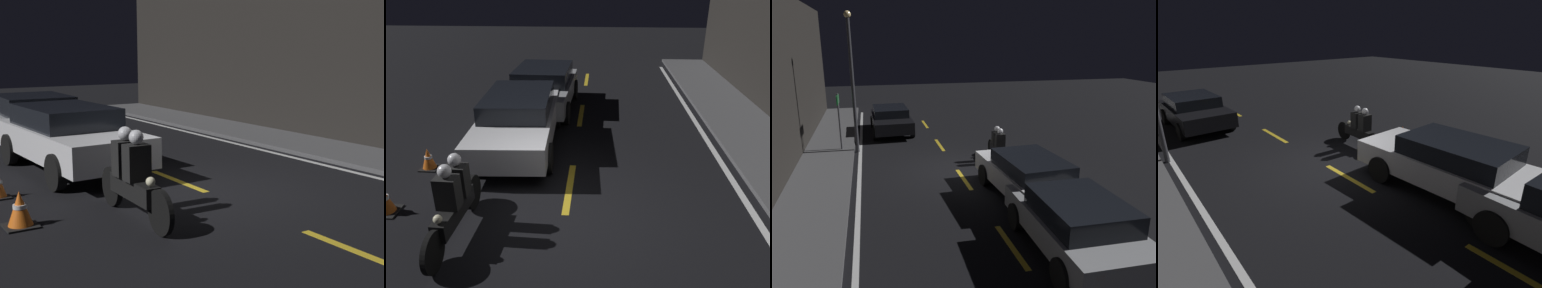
% 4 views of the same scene
% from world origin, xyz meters
% --- Properties ---
extents(ground_plane, '(56.00, 56.00, 0.00)m').
position_xyz_m(ground_plane, '(0.00, 0.00, 0.00)').
color(ground_plane, black).
extents(lane_dash_b, '(2.00, 0.14, 0.01)m').
position_xyz_m(lane_dash_b, '(-5.50, 0.00, 0.00)').
color(lane_dash_b, gold).
rests_on(lane_dash_b, ground).
extents(lane_dash_c, '(2.00, 0.14, 0.01)m').
position_xyz_m(lane_dash_c, '(-1.00, 0.00, 0.00)').
color(lane_dash_c, gold).
rests_on(lane_dash_c, ground).
extents(lane_dash_d, '(2.00, 0.14, 0.01)m').
position_xyz_m(lane_dash_d, '(3.50, 0.00, 0.00)').
color(lane_dash_d, gold).
rests_on(lane_dash_d, ground).
extents(lane_dash_e, '(2.00, 0.14, 0.01)m').
position_xyz_m(lane_dash_e, '(8.00, 0.00, 0.00)').
color(lane_dash_e, gold).
rests_on(lane_dash_e, ground).
extents(lane_solid_kerb, '(25.20, 0.14, 0.01)m').
position_xyz_m(lane_solid_kerb, '(0.00, 3.51, 0.00)').
color(lane_solid_kerb, silver).
rests_on(lane_solid_kerb, ground).
extents(sedan_white, '(4.54, 2.08, 1.37)m').
position_xyz_m(sedan_white, '(-3.06, -1.46, 0.76)').
color(sedan_white, silver).
rests_on(sedan_white, ground).
extents(van_black, '(4.34, 2.07, 1.30)m').
position_xyz_m(van_black, '(6.55, 1.97, 0.72)').
color(van_black, black).
rests_on(van_black, ground).
extents(motorcycle, '(2.36, 0.38, 1.40)m').
position_xyz_m(motorcycle, '(0.61, -1.79, 0.65)').
color(motorcycle, black).
rests_on(motorcycle, ground).
extents(traffic_cone_near, '(0.40, 0.40, 0.50)m').
position_xyz_m(traffic_cone_near, '(-1.65, -3.28, 0.24)').
color(traffic_cone_near, black).
rests_on(traffic_cone_near, ground).
extents(traffic_cone_mid, '(0.47, 0.47, 0.54)m').
position_xyz_m(traffic_cone_mid, '(0.10, -3.37, 0.26)').
color(traffic_cone_mid, black).
rests_on(traffic_cone_mid, ground).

